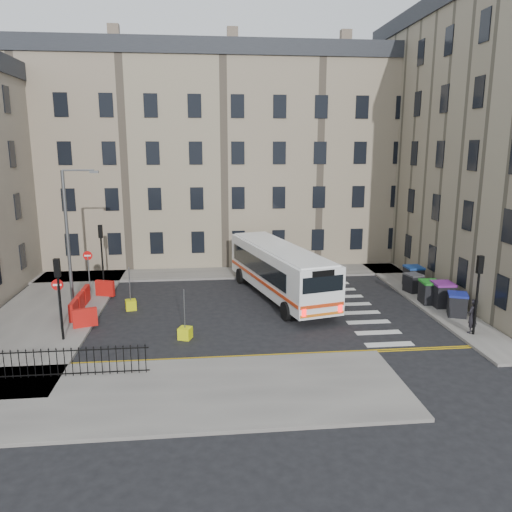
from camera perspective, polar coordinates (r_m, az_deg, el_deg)
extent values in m
plane|color=black|center=(30.11, 3.72, -6.00)|extent=(120.00, 120.00, 0.00)
cube|color=slate|center=(37.94, -7.47, -2.06)|extent=(36.00, 3.20, 0.15)
cube|color=slate|center=(36.27, 16.81, -3.17)|extent=(2.40, 26.00, 0.15)
cube|color=slate|center=(31.94, -22.35, -5.71)|extent=(6.00, 22.00, 0.15)
cube|color=slate|center=(20.55, -11.53, -15.18)|extent=(20.00, 6.00, 0.15)
cube|color=gray|center=(43.71, -8.89, 10.33)|extent=(38.00, 10.50, 16.00)
cube|color=black|center=(44.25, -9.29, 21.52)|extent=(38.30, 10.80, 1.20)
cylinder|color=black|center=(27.49, 23.85, -5.06)|extent=(0.12, 0.12, 3.20)
cube|color=black|center=(26.98, 24.23, -0.90)|extent=(0.28, 0.22, 0.90)
cylinder|color=black|center=(36.19, -17.15, -0.50)|extent=(0.12, 0.12, 3.20)
cube|color=black|center=(35.81, -17.36, 2.70)|extent=(0.28, 0.22, 0.90)
cylinder|color=black|center=(26.32, -21.43, -5.60)|extent=(0.12, 0.12, 3.20)
cube|color=black|center=(25.79, -21.79, -1.26)|extent=(0.28, 0.22, 0.90)
cylinder|color=#595B5E|center=(31.65, -20.72, 1.88)|extent=(0.20, 0.20, 8.00)
cube|color=#595B5E|center=(31.22, -21.30, 9.24)|extent=(0.50, 0.22, 0.14)
cylinder|color=#595B5E|center=(34.48, -18.54, -1.90)|extent=(0.08, 0.08, 2.40)
cube|color=red|center=(34.16, -18.72, 0.54)|extent=(0.60, 0.04, 0.60)
cylinder|color=#595B5E|center=(27.95, -21.56, -5.44)|extent=(0.08, 0.08, 2.40)
cube|color=red|center=(27.55, -21.81, -2.47)|extent=(0.60, 0.04, 0.60)
cube|color=red|center=(29.46, -20.13, -5.85)|extent=(0.25, 1.25, 1.00)
cube|color=red|center=(30.85, -19.47, -4.99)|extent=(0.25, 1.25, 1.00)
cube|color=red|center=(32.24, -18.87, -4.20)|extent=(0.25, 1.25, 1.00)
cube|color=red|center=(33.28, -16.88, -3.55)|extent=(1.26, 0.66, 1.00)
cube|color=red|center=(28.05, -18.96, -6.68)|extent=(1.26, 0.66, 1.00)
cube|color=black|center=(22.48, -22.25, -10.05)|extent=(7.80, 0.04, 0.04)
cube|color=black|center=(22.88, -22.04, -12.42)|extent=(7.80, 0.04, 0.04)
cube|color=white|center=(31.77, 2.72, -1.46)|extent=(5.45, 12.13, 2.69)
cube|color=black|center=(31.73, 0.09, -1.07)|extent=(2.33, 9.20, 1.08)
cube|color=black|center=(32.73, 4.55, -0.69)|extent=(2.33, 9.20, 1.08)
cube|color=black|center=(37.11, -0.79, 1.01)|extent=(2.31, 0.63, 1.18)
cube|color=black|center=(26.45, 7.67, -3.23)|extent=(2.31, 0.63, 0.86)
cube|color=red|center=(31.45, 0.42, -2.81)|extent=(2.83, 11.28, 0.19)
cube|color=red|center=(32.46, 4.92, -2.37)|extent=(2.83, 11.28, 0.19)
cube|color=#FF0C0C|center=(26.41, 5.51, -6.50)|extent=(0.24, 0.11, 0.43)
cube|color=#FF0C0C|center=(27.36, 9.60, -5.94)|extent=(0.24, 0.11, 0.43)
cylinder|color=black|center=(35.27, -1.81, -2.30)|extent=(0.55, 1.12, 1.08)
cylinder|color=black|center=(36.16, 2.24, -1.93)|extent=(0.55, 1.12, 1.08)
cylinder|color=black|center=(27.94, 3.45, -6.32)|extent=(0.55, 1.12, 1.08)
cylinder|color=black|center=(29.06, 8.35, -5.68)|extent=(0.55, 1.12, 1.08)
cube|color=black|center=(30.40, 22.00, -5.27)|extent=(1.33, 1.41, 1.18)
cube|color=navy|center=(30.21, 22.10, -4.09)|extent=(1.39, 1.48, 0.12)
cube|color=black|center=(31.83, 20.52, -4.24)|extent=(1.15, 1.32, 1.32)
cube|color=#6D2078|center=(31.63, 20.62, -2.97)|extent=(1.21, 1.38, 0.14)
cube|color=black|center=(32.22, 19.22, -4.00)|extent=(1.12, 1.27, 1.25)
cube|color=#1C7F1F|center=(32.04, 19.31, -2.82)|extent=(1.17, 1.32, 0.13)
cube|color=black|center=(34.34, 17.52, -3.03)|extent=(1.11, 1.22, 1.08)
cube|color=#39383B|center=(34.19, 17.59, -2.06)|extent=(1.17, 1.27, 0.11)
cube|color=black|center=(35.64, 17.53, -2.33)|extent=(1.07, 1.23, 1.26)
cube|color=navy|center=(35.47, 17.60, -1.24)|extent=(1.13, 1.29, 0.13)
imported|color=black|center=(27.88, 23.49, -6.31)|extent=(0.78, 0.71, 1.79)
cube|color=#CBCD0B|center=(30.64, -14.11, -5.44)|extent=(0.73, 0.73, 0.60)
cube|color=#DEE60D|center=(25.67, -8.10, -8.73)|extent=(0.77, 0.77, 0.60)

